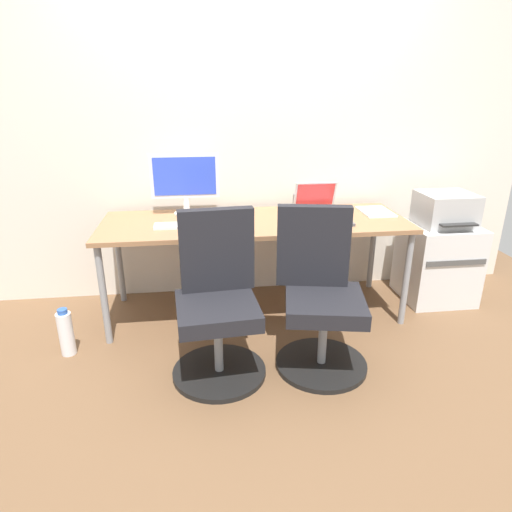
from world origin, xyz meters
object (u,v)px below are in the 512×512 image
Objects in this scene: desktop_monitor at (185,180)px; coffee_mug at (193,225)px; office_chair_left at (218,304)px; water_bottle_on_floor at (66,333)px; open_laptop at (318,206)px; office_chair_right at (320,298)px; printer at (445,209)px; side_cabinet at (437,262)px.

desktop_monitor is 0.48m from coffee_mug.
office_chair_left is 1.96× the size of desktop_monitor.
water_bottle_on_floor is 1.89m from open_laptop.
office_chair_right is 0.89m from open_laptop.
open_laptop is at bearing 77.27° from office_chair_right.
water_bottle_on_floor is (-1.52, 0.27, -0.28)m from office_chair_right.
water_bottle_on_floor is 3.37× the size of coffee_mug.
printer is 1.29× the size of open_laptop.
side_cabinet is 1.93× the size of water_bottle_on_floor.
printer is 1.29× the size of water_bottle_on_floor.
office_chair_left is 1.90m from printer.
office_chair_left is 3.03× the size of water_bottle_on_floor.
open_laptop reaches higher than coffee_mug.
coffee_mug is at bearing 146.71° from office_chair_right.
coffee_mug is at bearing 104.65° from office_chair_left.
side_cabinet reaches higher than water_bottle_on_floor.
office_chair_right is at bearing -102.73° from open_laptop.
office_chair_right is at bearing -49.81° from desktop_monitor.
office_chair_left and office_chair_right have the same top height.
printer is 4.35× the size of coffee_mug.
desktop_monitor is (0.76, 0.63, 0.81)m from water_bottle_on_floor.
desktop_monitor reaches higher than office_chair_right.
water_bottle_on_floor is at bearing 169.92° from office_chair_right.
office_chair_right is 1.57m from water_bottle_on_floor.
desktop_monitor is (-1.89, 0.17, 0.23)m from printer.
desktop_monitor is 0.97m from open_laptop.
open_laptop is (0.94, -0.09, -0.20)m from desktop_monitor.
desktop_monitor is (-0.17, 0.90, 0.53)m from office_chair_left.
office_chair_left is at bearing -75.35° from coffee_mug.
office_chair_right reaches higher than coffee_mug.
coffee_mug is at bearing -83.48° from desktop_monitor.
side_cabinet is 1.92m from coffee_mug.
office_chair_left reaches higher than side_cabinet.
water_bottle_on_floor is at bearing -170.05° from printer.
open_laptop is 0.96m from coffee_mug.
water_bottle_on_floor is (-2.65, -0.47, -0.57)m from printer.
water_bottle_on_floor is 1.27m from desktop_monitor.
office_chair_right is 0.91m from coffee_mug.
office_chair_right is 1.96× the size of desktop_monitor.
open_laptop is (0.77, 0.81, 0.33)m from office_chair_left.
side_cabinet is 2.01m from desktop_monitor.
coffee_mug is at bearing -171.71° from side_cabinet.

